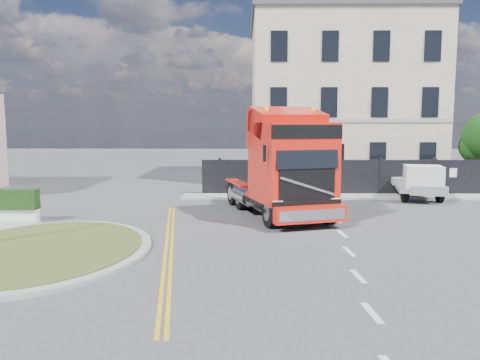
{
  "coord_description": "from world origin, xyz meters",
  "views": [
    {
      "loc": [
        -0.61,
        -17.1,
        3.95
      ],
      "look_at": [
        -0.79,
        1.06,
        1.8
      ],
      "focal_mm": 35.0,
      "sensor_mm": 36.0,
      "label": 1
    }
  ],
  "objects": [
    {
      "name": "georgian_building",
      "position": [
        6.0,
        16.5,
        5.77
      ],
      "size": [
        12.3,
        10.3,
        12.8
      ],
      "color": "beige",
      "rests_on": "ground"
    },
    {
      "name": "traffic_island",
      "position": [
        -7.0,
        -3.0,
        0.08
      ],
      "size": [
        6.8,
        6.8,
        0.17
      ],
      "color": "gray",
      "rests_on": "ground"
    },
    {
      "name": "ground",
      "position": [
        0.0,
        0.0,
        0.0
      ],
      "size": [
        120.0,
        120.0,
        0.0
      ],
      "primitive_type": "plane",
      "color": "#424244",
      "rests_on": "ground"
    },
    {
      "name": "pavement_far",
      "position": [
        6.0,
        8.1,
        0.06
      ],
      "size": [
        20.0,
        1.6,
        0.12
      ],
      "primitive_type": "cube",
      "color": "gray",
      "rests_on": "ground"
    },
    {
      "name": "hoarding_fence",
      "position": [
        6.55,
        9.0,
        1.0
      ],
      "size": [
        18.8,
        0.25,
        2.0
      ],
      "color": "black",
      "rests_on": "ground"
    },
    {
      "name": "truck",
      "position": [
        1.12,
        2.53,
        2.04
      ],
      "size": [
        4.89,
        8.08,
        4.55
      ],
      "rotation": [
        0.0,
        0.0,
        0.29
      ],
      "color": "black",
      "rests_on": "ground"
    },
    {
      "name": "flatbed_pickup",
      "position": [
        8.48,
        7.13,
        1.01
      ],
      "size": [
        2.73,
        4.84,
        1.88
      ],
      "rotation": [
        0.0,
        0.0,
        -0.22
      ],
      "color": "slate",
      "rests_on": "ground"
    }
  ]
}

